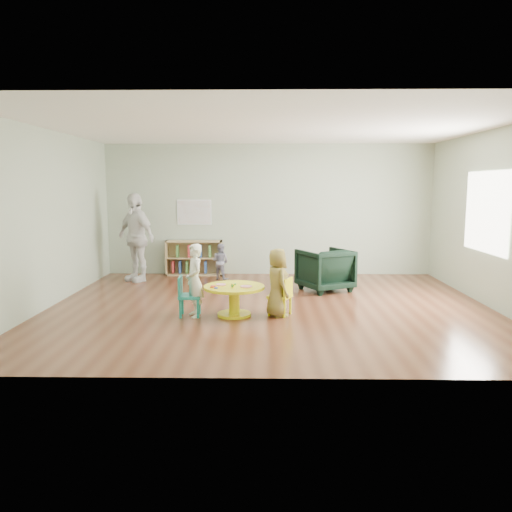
# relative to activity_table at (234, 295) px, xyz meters

# --- Properties ---
(room) EXTENTS (7.10, 7.00, 2.80)m
(room) POSITION_rel_activity_table_xyz_m (0.54, 0.56, 1.58)
(room) COLOR #542B1A
(room) RESTS_ON ground
(activity_table) EXTENTS (0.90, 0.90, 0.49)m
(activity_table) POSITION_rel_activity_table_xyz_m (0.00, 0.00, 0.00)
(activity_table) COLOR yellow
(activity_table) RESTS_ON ground
(kid_chair_left) EXTENTS (0.33, 0.33, 0.60)m
(kid_chair_left) POSITION_rel_activity_table_xyz_m (-0.70, -0.04, 0.01)
(kid_chair_left) COLOR #198B7E
(kid_chair_left) RESTS_ON ground
(kid_chair_right) EXTENTS (0.40, 0.40, 0.57)m
(kid_chair_right) POSITION_rel_activity_table_xyz_m (0.72, 0.03, -0.01)
(kid_chair_right) COLOR yellow
(kid_chair_right) RESTS_ON ground
(bookshelf) EXTENTS (1.20, 0.30, 0.75)m
(bookshelf) POSITION_rel_activity_table_xyz_m (-1.09, 3.42, 0.05)
(bookshelf) COLOR tan
(bookshelf) RESTS_ON ground
(alphabet_poster) EXTENTS (0.74, 0.01, 0.54)m
(alphabet_poster) POSITION_rel_activity_table_xyz_m (-1.07, 3.55, 1.04)
(alphabet_poster) COLOR white
(alphabet_poster) RESTS_ON ground
(armchair) EXTENTS (1.13, 1.14, 0.78)m
(armchair) POSITION_rel_activity_table_xyz_m (1.56, 1.82, 0.08)
(armchair) COLOR black
(armchair) RESTS_ON ground
(child_left) EXTENTS (0.39, 0.46, 1.08)m
(child_left) POSITION_rel_activity_table_xyz_m (-0.58, -0.05, 0.23)
(child_left) COLOR white
(child_left) RESTS_ON ground
(child_right) EXTENTS (0.48, 0.58, 1.01)m
(child_right) POSITION_rel_activity_table_xyz_m (0.64, -0.02, 0.19)
(child_right) COLOR gold
(child_right) RESTS_ON ground
(toddler) EXTENTS (0.45, 0.41, 0.74)m
(toddler) POSITION_rel_activity_table_xyz_m (-0.46, 2.89, 0.06)
(toddler) COLOR #1B1D45
(toddler) RESTS_ON ground
(adult_caretaker) EXTENTS (1.09, 0.99, 1.78)m
(adult_caretaker) POSITION_rel_activity_table_xyz_m (-2.15, 2.70, 0.58)
(adult_caretaker) COLOR white
(adult_caretaker) RESTS_ON ground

